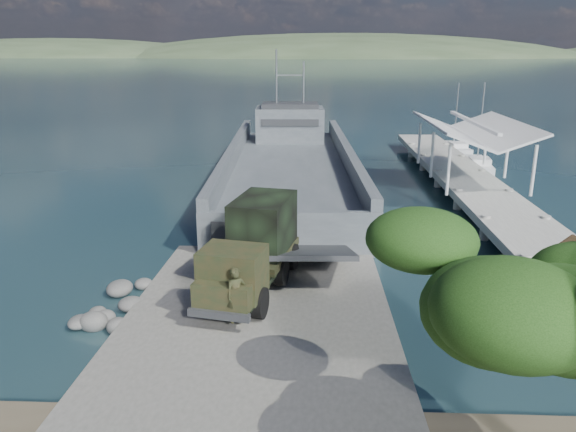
% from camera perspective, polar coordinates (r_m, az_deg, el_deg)
% --- Properties ---
extents(ground, '(1400.00, 1400.00, 0.00)m').
position_cam_1_polar(ground, '(22.06, -2.85, -10.56)').
color(ground, '#19343C').
rests_on(ground, ground).
extents(boat_ramp, '(10.00, 18.00, 0.50)m').
position_cam_1_polar(boat_ramp, '(21.06, -3.11, -11.21)').
color(boat_ramp, slate).
rests_on(boat_ramp, ground).
extents(shoreline_rocks, '(3.20, 5.60, 0.90)m').
position_cam_1_polar(shoreline_rocks, '(23.85, -17.94, -9.22)').
color(shoreline_rocks, '#575754').
rests_on(shoreline_rocks, ground).
extents(distant_headlands, '(1000.00, 240.00, 48.00)m').
position_cam_1_polar(distant_headlands, '(581.57, 7.49, 15.72)').
color(distant_headlands, '#34472C').
rests_on(distant_headlands, ground).
extents(pier, '(6.40, 44.00, 6.10)m').
position_cam_1_polar(pier, '(40.74, 18.23, 3.89)').
color(pier, '#9D9C93').
rests_on(pier, ground).
extents(landing_craft, '(10.38, 36.38, 10.71)m').
position_cam_1_polar(landing_craft, '(42.50, 0.19, 4.25)').
color(landing_craft, '#495157').
rests_on(landing_craft, ground).
extents(military_truck, '(3.79, 7.84, 3.50)m').
position_cam_1_polar(military_truck, '(23.13, -3.46, -3.17)').
color(military_truck, black).
rests_on(military_truck, boat_ramp).
extents(soldier, '(0.87, 0.80, 1.99)m').
position_cam_1_polar(soldier, '(19.88, -5.25, -9.03)').
color(soldier, '#20311B').
rests_on(soldier, boat_ramp).
extents(sailboat_near, '(2.45, 6.37, 7.57)m').
position_cam_1_polar(sailboat_near, '(50.50, 18.65, 4.84)').
color(sailboat_near, white).
rests_on(sailboat_near, ground).
extents(sailboat_far, '(2.42, 5.92, 7.00)m').
position_cam_1_polar(sailboat_far, '(58.45, 16.50, 6.54)').
color(sailboat_far, white).
rests_on(sailboat_far, ground).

